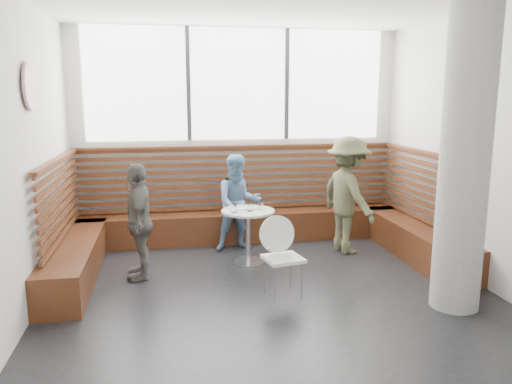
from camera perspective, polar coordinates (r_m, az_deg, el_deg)
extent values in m
cube|color=silver|center=(5.29, 1.97, 4.37)|extent=(5.00, 5.00, 3.20)
cube|color=black|center=(5.70, 1.86, -11.80)|extent=(5.00, 5.00, 0.01)
cube|color=white|center=(7.70, -2.04, 12.19)|extent=(4.50, 0.02, 1.65)
cube|color=#3F3F42|center=(7.61, -7.74, 12.11)|extent=(0.06, 0.04, 1.65)
cube|color=#3F3F42|center=(7.83, 3.55, 12.15)|extent=(0.06, 0.04, 1.65)
cube|color=#462211|center=(7.73, -1.68, -3.92)|extent=(5.00, 0.50, 0.45)
cube|color=#462211|center=(6.78, -19.60, -6.71)|extent=(0.50, 2.50, 0.45)
cube|color=#462211|center=(7.49, 16.89, -4.88)|extent=(0.50, 2.50, 0.45)
cube|color=#4B2512|center=(7.74, -1.91, 1.59)|extent=(4.88, 0.08, 0.98)
cube|color=#4B2512|center=(6.63, -21.45, -0.74)|extent=(0.08, 2.38, 0.98)
cube|color=#4B2512|center=(7.41, 18.36, 0.62)|extent=(0.08, 2.38, 0.98)
cylinder|color=gray|center=(5.46, 22.78, 3.73)|extent=(0.50, 0.50, 3.20)
cylinder|color=white|center=(5.69, -24.42, 10.94)|extent=(0.03, 0.50, 0.50)
cylinder|color=silver|center=(6.77, -0.91, -7.98)|extent=(0.44, 0.44, 0.02)
cylinder|color=silver|center=(6.66, -0.92, -5.13)|extent=(0.06, 0.06, 0.69)
cylinder|color=#B7B7BA|center=(6.57, -0.93, -2.22)|extent=(0.70, 0.70, 0.03)
cube|color=white|center=(5.58, 3.11, -7.62)|extent=(0.40, 0.38, 0.04)
cylinder|color=white|center=(5.67, 2.73, -4.78)|extent=(0.42, 0.10, 0.42)
cylinder|color=silver|center=(5.49, 1.77, -10.42)|extent=(0.02, 0.02, 0.41)
cylinder|color=silver|center=(5.56, 5.10, -10.16)|extent=(0.02, 0.02, 0.41)
cylinder|color=silver|center=(5.75, 1.16, -9.40)|extent=(0.02, 0.02, 0.41)
cylinder|color=silver|center=(5.82, 4.33, -9.17)|extent=(0.02, 0.02, 0.41)
imported|color=#545639|center=(7.16, 10.47, -0.35)|extent=(0.86, 1.19, 1.65)
imported|color=#678DB2|center=(7.16, -2.03, -1.26)|extent=(0.71, 0.57, 1.39)
imported|color=#5E5A55|center=(6.21, -13.22, -3.29)|extent=(0.37, 0.84, 1.42)
cylinder|color=white|center=(6.61, -2.21, -1.94)|extent=(0.21, 0.21, 0.01)
cylinder|color=white|center=(6.67, -0.77, -1.83)|extent=(0.22, 0.22, 0.02)
cylinder|color=white|center=(6.43, -2.53, -1.87)|extent=(0.07, 0.07, 0.11)
cylinder|color=white|center=(6.50, -0.70, -1.70)|extent=(0.07, 0.07, 0.12)
cylinder|color=white|center=(6.59, 0.55, -1.61)|extent=(0.06, 0.06, 0.10)
cube|color=#A5C64C|center=(6.40, 0.08, -2.41)|extent=(0.23, 0.19, 0.00)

